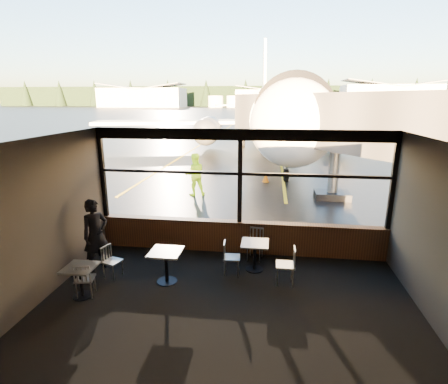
% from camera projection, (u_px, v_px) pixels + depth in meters
% --- Properties ---
extents(ground_plane, '(520.00, 520.00, 0.00)m').
position_uv_depth(ground_plane, '(271.00, 111.00, 124.91)').
color(ground_plane, black).
rests_on(ground_plane, ground).
extents(carpet_floor, '(8.00, 6.00, 0.01)m').
position_uv_depth(carpet_floor, '(225.00, 313.00, 7.17)').
color(carpet_floor, black).
rests_on(carpet_floor, ground).
extents(ceiling, '(8.00, 6.00, 0.04)m').
position_uv_depth(ceiling, '(225.00, 142.00, 6.27)').
color(ceiling, '#38332D').
rests_on(ceiling, ground).
extents(wall_left, '(0.04, 6.00, 3.50)m').
position_uv_depth(wall_left, '(35.00, 224.00, 7.24)').
color(wall_left, '#463F38').
rests_on(wall_left, ground).
extents(wall_back, '(8.00, 0.04, 3.50)m').
position_uv_depth(wall_back, '(189.00, 334.00, 3.85)').
color(wall_back, '#463F38').
rests_on(wall_back, ground).
extents(window_sill, '(8.00, 0.28, 0.90)m').
position_uv_depth(window_sill, '(239.00, 237.00, 9.92)').
color(window_sill, '#5A321B').
rests_on(window_sill, ground).
extents(window_header, '(8.00, 0.18, 0.30)m').
position_uv_depth(window_header, '(241.00, 135.00, 9.18)').
color(window_header, black).
rests_on(window_header, ground).
extents(mullion_left, '(0.12, 0.12, 2.60)m').
position_uv_depth(mullion_left, '(103.00, 173.00, 9.99)').
color(mullion_left, black).
rests_on(mullion_left, ground).
extents(mullion_centre, '(0.12, 0.12, 2.60)m').
position_uv_depth(mullion_centre, '(240.00, 177.00, 9.47)').
color(mullion_centre, black).
rests_on(mullion_centre, ground).
extents(mullion_right, '(0.12, 0.12, 2.60)m').
position_uv_depth(mullion_right, '(393.00, 182.00, 8.95)').
color(mullion_right, black).
rests_on(mullion_right, ground).
extents(window_transom, '(8.00, 0.10, 0.08)m').
position_uv_depth(window_transom, '(240.00, 174.00, 9.45)').
color(window_transom, black).
rests_on(window_transom, ground).
extents(airliner, '(34.40, 40.27, 11.63)m').
position_uv_depth(airliner, '(273.00, 80.00, 29.48)').
color(airliner, white).
rests_on(airliner, ground_plane).
extents(jet_bridge, '(8.90, 10.88, 4.75)m').
position_uv_depth(jet_bridge, '(340.00, 147.00, 14.22)').
color(jet_bridge, '#2A2A2C').
rests_on(jet_bridge, ground_plane).
extents(cafe_table_near, '(0.68, 0.68, 0.75)m').
position_uv_depth(cafe_table_near, '(255.00, 256.00, 8.90)').
color(cafe_table_near, '#A59F98').
rests_on(cafe_table_near, carpet_floor).
extents(cafe_table_mid, '(0.73, 0.73, 0.80)m').
position_uv_depth(cafe_table_mid, '(166.00, 267.00, 8.29)').
color(cafe_table_mid, '#A7A199').
rests_on(cafe_table_mid, carpet_floor).
extents(cafe_table_left, '(0.66, 0.66, 0.72)m').
position_uv_depth(cafe_table_left, '(81.00, 282.00, 7.68)').
color(cafe_table_left, gray).
rests_on(cafe_table_left, carpet_floor).
extents(chair_near_e, '(0.51, 0.51, 0.92)m').
position_uv_depth(chair_near_e, '(285.00, 265.00, 8.23)').
color(chair_near_e, '#B7B2A5').
rests_on(chair_near_e, carpet_floor).
extents(chair_near_w, '(0.49, 0.49, 0.85)m').
position_uv_depth(chair_near_w, '(232.00, 258.00, 8.70)').
color(chair_near_w, '#AAA699').
rests_on(chair_near_w, carpet_floor).
extents(chair_near_n, '(0.55, 0.55, 0.87)m').
position_uv_depth(chair_near_n, '(255.00, 244.00, 9.48)').
color(chair_near_n, '#AAA499').
rests_on(chair_near_n, carpet_floor).
extents(chair_mid_w, '(0.55, 0.55, 0.80)m').
position_uv_depth(chair_mid_w, '(112.00, 262.00, 8.55)').
color(chair_mid_w, '#AFAA9E').
rests_on(chair_mid_w, carpet_floor).
extents(chair_left_s, '(0.53, 0.53, 0.81)m').
position_uv_depth(chair_left_s, '(85.00, 279.00, 7.72)').
color(chair_left_s, beige).
rests_on(chair_left_s, carpet_floor).
extents(passenger, '(0.75, 0.81, 1.86)m').
position_uv_depth(passenger, '(96.00, 235.00, 8.82)').
color(passenger, black).
rests_on(passenger, carpet_floor).
extents(ground_crew, '(1.13, 1.01, 1.93)m').
position_uv_depth(ground_crew, '(195.00, 174.00, 15.76)').
color(ground_crew, '#BFF219').
rests_on(ground_crew, ground_plane).
extents(cone_nose, '(0.36, 0.36, 0.50)m').
position_uv_depth(cone_nose, '(266.00, 177.00, 18.45)').
color(cone_nose, orange).
rests_on(cone_nose, ground_plane).
extents(hangar_left, '(45.00, 18.00, 11.00)m').
position_uv_depth(hangar_left, '(143.00, 97.00, 190.15)').
color(hangar_left, silver).
rests_on(hangar_left, ground_plane).
extents(hangar_mid, '(38.00, 15.00, 10.00)m').
position_uv_depth(hangar_mid, '(272.00, 98.00, 185.85)').
color(hangar_mid, silver).
rests_on(hangar_mid, ground_plane).
extents(hangar_right, '(50.00, 20.00, 12.00)m').
position_uv_depth(hangar_right, '(395.00, 95.00, 170.99)').
color(hangar_right, silver).
rests_on(hangar_right, ground_plane).
extents(fuel_tank_a, '(8.00, 8.00, 6.00)m').
position_uv_depth(fuel_tank_a, '(216.00, 102.00, 187.44)').
color(fuel_tank_a, silver).
rests_on(fuel_tank_a, ground_plane).
extents(fuel_tank_b, '(8.00, 8.00, 6.00)m').
position_uv_depth(fuel_tank_b, '(234.00, 102.00, 186.12)').
color(fuel_tank_b, silver).
rests_on(fuel_tank_b, ground_plane).
extents(fuel_tank_c, '(8.00, 8.00, 6.00)m').
position_uv_depth(fuel_tank_c, '(253.00, 102.00, 184.81)').
color(fuel_tank_c, silver).
rests_on(fuel_tank_c, ground_plane).
extents(treeline, '(360.00, 3.00, 12.00)m').
position_uv_depth(treeline, '(272.00, 96.00, 209.52)').
color(treeline, black).
rests_on(treeline, ground_plane).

